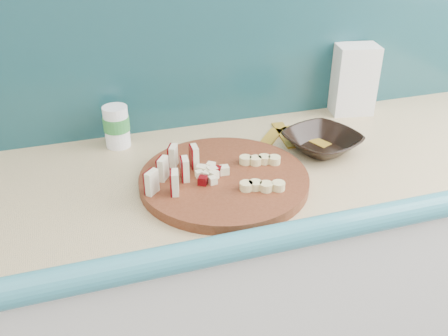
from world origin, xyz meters
TOP-DOWN VIEW (x-y plane):
  - kitchen_counter at (0.10, 1.50)m, footprint 2.20×0.63m
  - backsplash at (0.10, 1.79)m, footprint 2.20×0.02m
  - cutting_board at (0.15, 1.43)m, footprint 0.51×0.51m
  - apple_wedges at (0.04, 1.45)m, footprint 0.15×0.16m
  - apple_chunks at (0.13, 1.44)m, footprint 0.07×0.06m
  - banana_slices at (0.24, 1.40)m, footprint 0.14×0.17m
  - brown_bowl at (0.46, 1.52)m, footprint 0.24×0.24m
  - flour_bag at (0.67, 1.73)m, footprint 0.14×0.11m
  - canister at (-0.06, 1.71)m, footprint 0.07×0.07m
  - banana_peel at (0.40, 1.61)m, footprint 0.22×0.19m

SIDE VIEW (x-z plane):
  - kitchen_counter at x=0.10m, z-range 0.00..0.91m
  - banana_peel at x=0.40m, z-range 0.91..0.92m
  - cutting_board at x=0.15m, z-range 0.91..0.94m
  - brown_bowl at x=0.46m, z-range 0.91..0.96m
  - banana_slices at x=0.24m, z-range 0.94..0.95m
  - apple_chunks at x=0.13m, z-range 0.94..0.96m
  - apple_wedges at x=0.04m, z-range 0.94..0.99m
  - canister at x=-0.06m, z-range 0.91..1.03m
  - flour_bag at x=0.67m, z-range 0.91..1.12m
  - backsplash at x=0.10m, z-range 0.91..1.41m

